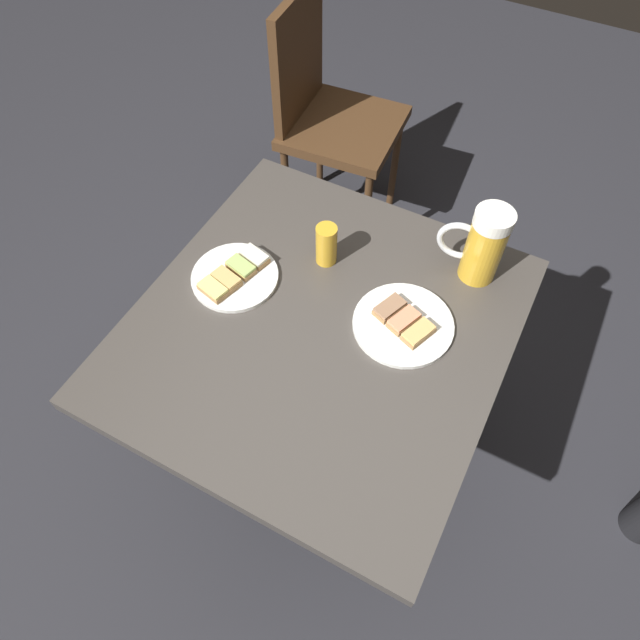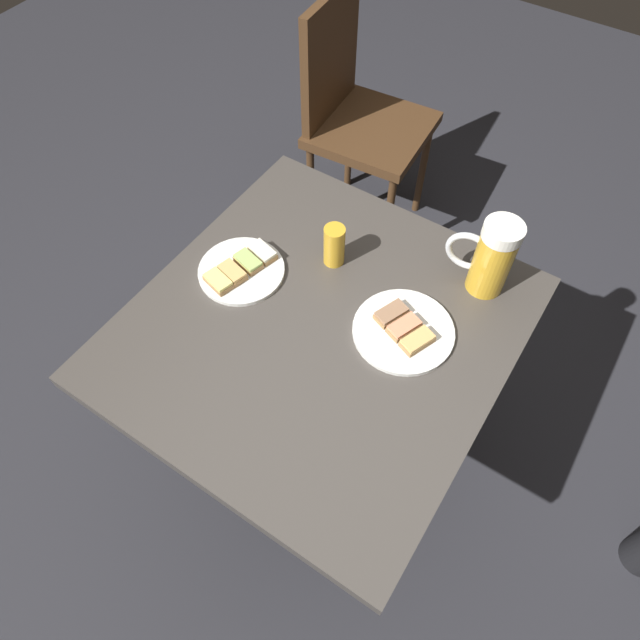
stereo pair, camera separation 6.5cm
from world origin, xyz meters
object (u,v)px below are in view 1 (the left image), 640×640
at_px(plate_near, 235,275).
at_px(plate_far, 403,323).
at_px(beer_mug, 483,245).
at_px(beer_glass_small, 326,245).
at_px(cafe_chair, 327,109).

bearing_deg(plate_near, plate_far, -81.48).
bearing_deg(beer_mug, plate_near, 119.59).
height_order(plate_far, beer_glass_small, beer_glass_small).
height_order(plate_near, plate_far, same).
bearing_deg(beer_glass_small, beer_mug, -68.72).
relative_size(beer_mug, beer_glass_small, 1.82).
distance_m(plate_near, beer_mug, 0.54).
xyz_separation_m(beer_mug, cafe_chair, (0.66, 0.71, -0.31)).
height_order(beer_mug, cafe_chair, beer_mug).
height_order(plate_near, cafe_chair, cafe_chair).
relative_size(plate_near, plate_far, 0.91).
height_order(plate_near, beer_glass_small, beer_glass_small).
bearing_deg(plate_near, beer_glass_small, -47.21).
relative_size(plate_far, beer_mug, 1.15).
relative_size(beer_mug, cafe_chair, 0.21).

